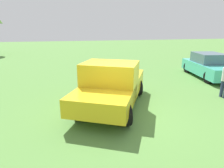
# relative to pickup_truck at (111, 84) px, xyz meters

# --- Properties ---
(ground_plane) EXTENTS (80.00, 80.00, 0.00)m
(ground_plane) POSITION_rel_pickup_truck_xyz_m (0.79, 0.31, -0.93)
(ground_plane) COLOR #54843D
(pickup_truck) EXTENTS (5.13, 3.92, 1.80)m
(pickup_truck) POSITION_rel_pickup_truck_xyz_m (0.00, 0.00, 0.00)
(pickup_truck) COLOR black
(pickup_truck) RESTS_ON ground_plane
(sedan_near) EXTENTS (4.45, 2.42, 1.50)m
(sedan_near) POSITION_rel_pickup_truck_xyz_m (-3.36, 7.00, -0.23)
(sedan_near) COLOR black
(sedan_near) RESTS_ON ground_plane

